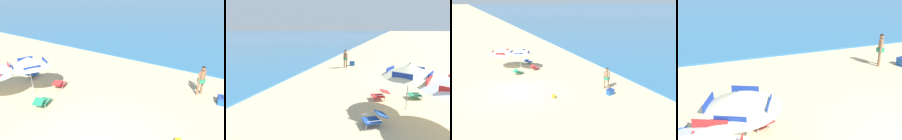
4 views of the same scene
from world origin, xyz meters
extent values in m
plane|color=tan|center=(0.00, 0.00, 0.00)|extent=(800.00, 800.00, 0.00)
cylinder|color=silver|center=(-5.53, 1.61, 1.02)|extent=(0.04, 0.04, 2.04)
cone|color=beige|center=(-5.53, 1.61, 1.79)|extent=(3.14, 3.13, 0.63)
cube|color=navy|center=(-5.22, 2.36, 1.67)|extent=(0.75, 0.34, 0.28)
cube|color=navy|center=(-6.28, 1.92, 1.67)|extent=(0.34, 0.75, 0.28)
cube|color=navy|center=(-5.84, 0.85, 1.67)|extent=(0.75, 0.34, 0.28)
cube|color=navy|center=(-4.78, 1.29, 1.67)|extent=(0.34, 0.75, 0.28)
sphere|color=navy|center=(-5.53, 1.61, 2.07)|extent=(0.06, 0.06, 0.06)
cylinder|color=silver|center=(-6.66, 0.14, 0.99)|extent=(0.04, 0.04, 1.99)
cone|color=white|center=(-6.66, 0.14, 1.71)|extent=(3.50, 3.49, 0.75)
cube|color=red|center=(-6.32, 0.97, 1.58)|extent=(0.83, 0.38, 0.31)
cube|color=red|center=(-7.49, 0.48, 1.58)|extent=(0.38, 0.83, 0.31)
cube|color=red|center=(-7.00, -0.70, 1.58)|extent=(0.83, 0.38, 0.31)
cube|color=red|center=(-5.83, -0.21, 1.58)|extent=(0.38, 0.83, 0.31)
sphere|color=red|center=(-6.66, 0.14, 2.02)|extent=(0.06, 0.06, 0.06)
cube|color=#1E4799|center=(-7.29, 2.91, 0.20)|extent=(0.74, 0.78, 0.04)
cube|color=#1E4799|center=(-7.12, 2.58, 0.42)|extent=(0.63, 0.59, 0.18)
cylinder|color=silver|center=(-7.65, 3.04, 0.09)|extent=(0.03, 0.03, 0.18)
cylinder|color=silver|center=(-7.21, 3.27, 0.09)|extent=(0.03, 0.03, 0.18)
cylinder|color=silver|center=(-7.37, 2.54, 0.09)|extent=(0.03, 0.03, 0.18)
cylinder|color=silver|center=(-6.94, 2.77, 0.09)|extent=(0.03, 0.03, 0.18)
cylinder|color=silver|center=(-7.54, 2.77, 0.32)|extent=(0.28, 0.49, 0.02)
cylinder|color=silver|center=(-7.05, 3.04, 0.32)|extent=(0.28, 0.49, 0.02)
cube|color=#1E7F56|center=(-4.02, 1.13, 0.20)|extent=(0.67, 0.73, 0.04)
cube|color=#1E7F56|center=(-3.90, 0.74, 0.40)|extent=(0.59, 0.51, 0.24)
cylinder|color=silver|center=(-4.34, 1.33, 0.09)|extent=(0.03, 0.03, 0.18)
cylinder|color=silver|center=(-3.87, 1.47, 0.09)|extent=(0.03, 0.03, 0.18)
cylinder|color=silver|center=(-4.17, 0.78, 0.09)|extent=(0.03, 0.03, 0.18)
cylinder|color=silver|center=(-3.70, 0.93, 0.09)|extent=(0.03, 0.03, 0.18)
cylinder|color=silver|center=(-4.28, 1.04, 0.32)|extent=(0.18, 0.52, 0.02)
cylinder|color=silver|center=(-3.75, 1.21, 0.32)|extent=(0.18, 0.52, 0.02)
cube|color=red|center=(-4.74, 2.88, 0.20)|extent=(0.69, 0.74, 0.04)
cube|color=red|center=(-4.62, 2.55, 0.42)|extent=(0.61, 0.56, 0.13)
cylinder|color=silver|center=(-5.06, 3.07, 0.09)|extent=(0.03, 0.03, 0.18)
cylinder|color=silver|center=(-4.60, 3.23, 0.09)|extent=(0.03, 0.03, 0.18)
cylinder|color=silver|center=(-4.87, 2.53, 0.09)|extent=(0.03, 0.03, 0.18)
cylinder|color=silver|center=(-4.41, 2.69, 0.09)|extent=(0.03, 0.03, 0.18)
cylinder|color=silver|center=(-5.00, 2.79, 0.32)|extent=(0.20, 0.52, 0.02)
cylinder|color=silver|center=(-4.47, 2.97, 0.32)|extent=(0.20, 0.52, 0.02)
cylinder|color=#8C6042|center=(2.10, 6.24, 0.40)|extent=(0.12, 0.12, 0.80)
cylinder|color=#8C6042|center=(2.26, 6.48, 0.40)|extent=(0.12, 0.12, 0.80)
cylinder|color=#23845B|center=(2.18, 6.36, 0.82)|extent=(0.40, 0.40, 0.17)
cylinder|color=#8C6042|center=(2.18, 6.36, 1.09)|extent=(0.22, 0.22, 0.57)
cylinder|color=#8C6042|center=(2.07, 6.19, 1.07)|extent=(0.09, 0.09, 0.60)
cylinder|color=#8C6042|center=(2.29, 6.53, 1.07)|extent=(0.09, 0.09, 0.60)
sphere|color=#8C6042|center=(2.18, 6.36, 1.51)|extent=(0.22, 0.22, 0.22)
sphere|color=black|center=(2.18, 6.36, 1.54)|extent=(0.20, 0.20, 0.20)
cube|color=#1E56A8|center=(3.29, 5.97, 0.16)|extent=(0.42, 0.53, 0.32)
cube|color=navy|center=(3.29, 5.97, 0.36)|extent=(0.43, 0.55, 0.08)
cylinder|color=black|center=(3.29, 5.97, 0.42)|extent=(0.08, 0.33, 0.02)
sphere|color=yellow|center=(2.25, 2.05, 0.15)|extent=(0.30, 0.30, 0.30)
camera|label=1|loc=(3.14, -3.72, 5.25)|focal=30.41mm
camera|label=2|loc=(-13.20, 2.37, 3.42)|focal=28.19mm
camera|label=3|loc=(16.04, -3.18, 6.47)|focal=37.15mm
camera|label=4|loc=(-6.32, -5.17, 5.48)|focal=46.41mm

